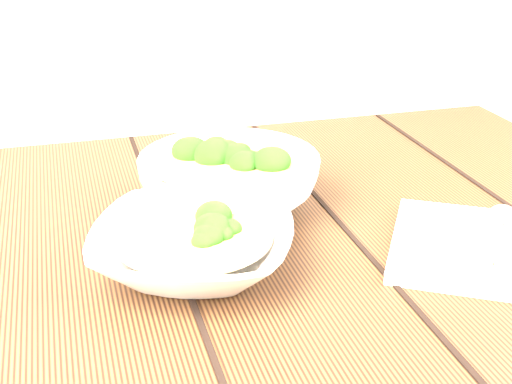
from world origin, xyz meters
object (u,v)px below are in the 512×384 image
at_px(soup_bowl_back, 229,180).
at_px(trivet, 175,204).
at_px(napkin, 502,251).
at_px(table, 197,343).
at_px(soup_bowl_front, 193,246).

bearing_deg(soup_bowl_back, trivet, 178.55).
bearing_deg(trivet, napkin, -32.01).
bearing_deg(napkin, soup_bowl_back, 173.52).
distance_m(table, trivet, 0.17).
distance_m(table, soup_bowl_front, 0.15).
height_order(trivet, napkin, trivet).
height_order(table, soup_bowl_front, soup_bowl_front).
bearing_deg(soup_bowl_back, table, -123.91).
relative_size(table, soup_bowl_front, 4.52).
bearing_deg(napkin, soup_bowl_front, -159.32).
height_order(soup_bowl_front, trivet, soup_bowl_front).
bearing_deg(soup_bowl_front, trivet, 87.95).
xyz_separation_m(soup_bowl_front, trivet, (0.00, 0.14, -0.01)).
distance_m(soup_bowl_front, trivet, 0.14).
distance_m(trivet, napkin, 0.38).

